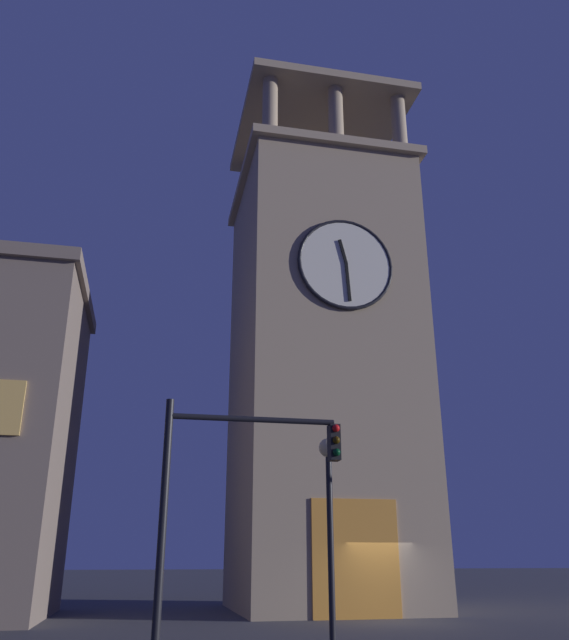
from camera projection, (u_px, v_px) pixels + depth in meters
name	position (u px, v px, depth m)	size (l,w,h in m)	color
ground_plane	(392.00, 621.00, 21.39)	(200.00, 200.00, 0.00)	#424247
clocktower	(322.00, 365.00, 29.22)	(8.03, 8.68, 26.45)	gray
traffic_signal_mid	(229.00, 482.00, 12.79)	(3.64, 0.41, 5.03)	black
street_lamp	(330.00, 498.00, 14.41)	(0.44, 0.44, 4.59)	black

